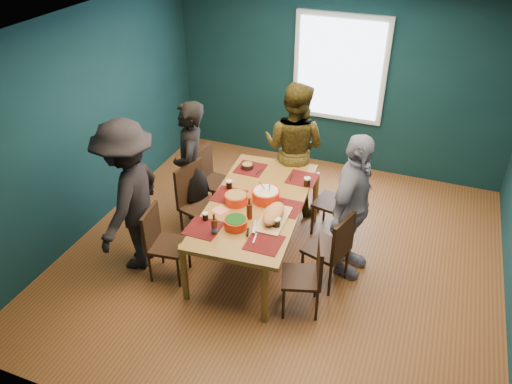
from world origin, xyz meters
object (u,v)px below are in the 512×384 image
chair_left_mid (197,198)px  person_back (294,148)px  chair_left_near (160,238)px  bowl_herbs (236,223)px  bowl_salad (236,198)px  chair_left_far (210,175)px  person_near_left (129,197)px  chair_right_near (310,271)px  dining_table (257,207)px  chair_right_far (340,199)px  bowl_dumpling (266,195)px  person_far_left (191,168)px  person_right (352,207)px  cutting_board (273,215)px  chair_right_mid (334,245)px

chair_left_mid → person_back: 1.45m
chair_left_near → bowl_herbs: (0.85, 0.15, 0.33)m
chair_left_near → bowl_salad: bowl_salad is taller
chair_left_far → chair_left_mid: bearing=-70.9°
person_near_left → chair_right_near: bearing=82.0°
dining_table → chair_left_mid: size_ratio=2.12×
chair_left_mid → chair_right_far: size_ratio=1.10×
chair_left_near → bowl_dumpling: 1.27m
person_far_left → bowl_herbs: 1.25m
chair_left_near → bowl_herbs: bearing=2.7°
person_near_left → bowl_salad: bearing=107.4°
bowl_herbs → person_right: bearing=32.3°
bowl_salad → cutting_board: cutting_board is taller
person_far_left → chair_right_mid: bearing=54.9°
person_far_left → cutting_board: 1.39m
chair_right_mid → bowl_herbs: (-0.98, -0.37, 0.30)m
chair_left_mid → chair_right_near: (1.63, -0.71, -0.08)m
person_back → person_near_left: (-1.33, -1.80, 0.02)m
chair_left_near → person_near_left: 0.57m
chair_left_far → bowl_dumpling: bowl_dumpling is taller
chair_left_mid → bowl_salad: size_ratio=3.86×
person_far_left → person_right: person_right is taller
chair_right_mid → person_back: bearing=140.6°
bowl_salad → chair_left_mid: bearing=162.4°
chair_right_near → person_near_left: 2.12m
chair_left_near → bowl_salad: 0.95m
chair_right_near → chair_right_mid: bearing=56.5°
bowl_dumpling → cutting_board: (0.21, -0.34, -0.00)m
person_back → bowl_herbs: (-0.09, -1.74, -0.05)m
bowl_herbs → chair_left_mid: bearing=141.6°
person_right → bowl_salad: 1.28m
person_far_left → bowl_herbs: size_ratio=6.91×
cutting_board → chair_left_mid: bearing=160.6°
chair_left_near → bowl_salad: bearing=33.4°
bowl_herbs → chair_left_far: bearing=126.2°
dining_table → person_near_left: 1.42m
chair_left_far → chair_right_mid: 2.08m
chair_right_far → person_right: size_ratio=0.53×
chair_left_near → cutting_board: (1.17, 0.41, 0.34)m
chair_left_far → chair_left_mid: size_ratio=0.90×
bowl_salad → chair_right_mid: bearing=-2.7°
chair_left_near → person_near_left: (-0.39, 0.09, 0.40)m
cutting_board → person_back: bearing=97.9°
chair_right_mid → person_right: 0.46m
chair_left_far → cutting_board: bearing=-31.0°
person_right → cutting_board: size_ratio=2.55×
chair_right_mid → person_right: person_right is taller
cutting_board → bowl_salad: bearing=160.0°
chair_left_mid → chair_left_far: bearing=117.5°
chair_right_near → person_near_left: person_near_left is taller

